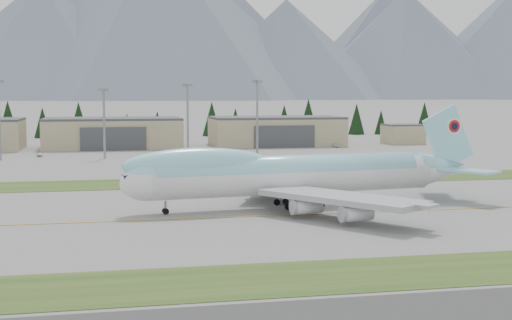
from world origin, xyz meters
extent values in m
plane|color=slate|center=(0.00, 0.00, 0.00)|extent=(7000.00, 7000.00, 0.00)
cube|color=#284B1B|center=(0.00, -38.00, 0.00)|extent=(400.00, 14.00, 0.08)
cube|color=#284B1B|center=(0.00, 45.00, 0.00)|extent=(400.00, 18.00, 0.08)
cube|color=gold|center=(0.00, 0.00, 0.00)|extent=(400.00, 0.40, 0.02)
cylinder|color=white|center=(14.38, 7.84, 5.21)|extent=(50.62, 11.93, 5.84)
cylinder|color=#94E1F2|center=(13.49, 7.73, 6.29)|extent=(47.00, 11.05, 5.39)
ellipsoid|color=white|center=(-10.57, 4.77, 5.21)|extent=(9.98, 6.93, 5.84)
ellipsoid|color=#94E1F2|center=(-10.57, 4.77, 6.29)|extent=(8.36, 5.86, 4.95)
ellipsoid|color=#94E1F2|center=(-2.55, 5.76, 7.99)|extent=(25.20, 7.95, 5.39)
cube|color=#0C1433|center=(-13.69, 4.39, 6.37)|extent=(2.20, 2.55, 1.16)
cone|color=white|center=(43.79, 11.46, 5.21)|extent=(11.39, 6.99, 5.72)
cone|color=#94E1F2|center=(43.79, 11.46, 6.29)|extent=(10.44, 6.38, 5.21)
cube|color=#94E1F2|center=(44.68, 11.57, 11.31)|extent=(10.86, 1.86, 12.39)
cylinder|color=white|center=(45.70, 12.06, 13.47)|extent=(3.23, 0.57, 3.23)
cylinder|color=red|center=(45.69, 12.15, 13.47)|extent=(2.34, 0.46, 2.33)
cylinder|color=#0C1433|center=(45.68, 12.24, 13.47)|extent=(1.36, 0.34, 1.35)
cube|color=#94E1F2|center=(44.91, 17.03, 5.75)|extent=(8.17, 11.06, 0.41)
cube|color=#94E1F2|center=(46.23, 6.33, 5.75)|extent=(9.80, 11.23, 0.41)
cube|color=#A1A4A9|center=(14.35, 22.77, 3.59)|extent=(17.61, 28.20, 0.90)
cube|color=#A1A4A9|center=(17.97, -6.64, 3.59)|extent=(22.44, 26.96, 0.90)
cylinder|color=white|center=(10.69, 18.70, 1.89)|extent=(4.91, 2.80, 2.24)
cylinder|color=white|center=(14.04, 27.52, 1.89)|extent=(4.91, 2.80, 2.24)
cylinder|color=white|center=(13.43, -3.58, 1.89)|extent=(4.91, 2.80, 2.24)
cylinder|color=white|center=(18.82, -11.33, 1.89)|extent=(4.91, 2.80, 2.24)
cylinder|color=gray|center=(-7.90, 5.10, 1.08)|extent=(0.44, 0.44, 2.15)
cylinder|color=gray|center=(12.71, 10.35, 1.17)|extent=(0.56, 0.56, 2.33)
cylinder|color=gray|center=(13.37, 5.00, 1.17)|extent=(0.56, 0.56, 2.33)
cylinder|color=gray|center=(17.17, 10.90, 1.17)|extent=(0.56, 0.56, 2.33)
cylinder|color=gray|center=(17.83, 5.55, 1.17)|extent=(0.56, 0.56, 2.33)
cylinder|color=black|center=(-7.86, 4.74, 0.49)|extent=(1.02, 0.43, 0.99)
cylinder|color=black|center=(-7.94, 5.46, 0.49)|extent=(1.02, 0.43, 0.99)
cylinder|color=black|center=(12.71, 10.35, 0.54)|extent=(1.12, 0.58, 1.08)
cylinder|color=black|center=(13.37, 5.00, 0.54)|extent=(1.12, 0.58, 1.08)
cylinder|color=black|center=(17.17, 10.90, 0.54)|extent=(1.12, 0.58, 1.08)
cylinder|color=black|center=(17.83, 5.55, 0.54)|extent=(1.12, 0.58, 1.08)
cube|color=#98906A|center=(-15.00, 150.00, 5.00)|extent=(48.00, 26.00, 10.00)
cube|color=#3D3F43|center=(-15.00, 150.00, 10.40)|extent=(48.00, 26.00, 0.80)
cube|color=#3D3F43|center=(-15.00, 136.70, 4.00)|extent=(22.08, 0.60, 8.00)
cube|color=#98906A|center=(45.00, 150.00, 5.00)|extent=(48.00, 26.00, 10.00)
cube|color=#3D3F43|center=(45.00, 150.00, 10.40)|extent=(48.00, 26.00, 0.80)
cube|color=#3D3F43|center=(45.00, 136.70, 4.00)|extent=(22.08, 0.60, 8.00)
cube|color=#98906A|center=(95.00, 148.00, 3.50)|extent=(14.00, 12.00, 7.00)
cube|color=#3D3F43|center=(95.00, 148.00, 7.30)|extent=(14.00, 12.00, 0.60)
cylinder|color=gray|center=(-17.84, 108.05, 10.09)|extent=(0.70, 0.70, 20.19)
cube|color=gray|center=(-17.84, 108.05, 20.59)|extent=(3.20, 3.20, 0.80)
cylinder|color=gray|center=(7.60, 111.56, 10.79)|extent=(0.70, 0.70, 21.59)
cube|color=gray|center=(7.60, 111.56, 21.99)|extent=(3.20, 3.20, 0.80)
cylinder|color=gray|center=(30.01, 113.01, 11.41)|extent=(0.70, 0.70, 22.83)
cube|color=gray|center=(30.01, 113.01, 23.23)|extent=(3.20, 3.20, 0.80)
imported|color=silver|center=(-37.63, 118.38, 0.00)|extent=(2.21, 3.69, 1.18)
imported|color=gold|center=(16.80, 131.79, 0.00)|extent=(3.97, 1.76, 1.27)
imported|color=silver|center=(64.05, 135.76, 0.00)|extent=(3.07, 5.06, 1.37)
cone|color=black|center=(-58.92, 213.27, 8.20)|extent=(9.18, 9.18, 16.39)
cone|color=black|center=(-44.72, 214.92, 6.68)|extent=(7.49, 7.49, 13.37)
cone|color=black|center=(-29.32, 215.14, 7.86)|extent=(8.80, 8.80, 15.72)
cone|color=black|center=(-8.29, 215.10, 5.23)|extent=(5.86, 5.86, 10.47)
cone|color=black|center=(5.06, 212.00, 5.76)|extent=(6.45, 6.45, 11.53)
cone|color=black|center=(29.83, 212.97, 7.83)|extent=(8.78, 8.78, 15.67)
cone|color=black|center=(40.88, 213.43, 6.35)|extent=(7.11, 7.11, 12.69)
cone|color=black|center=(63.70, 212.16, 7.13)|extent=(7.99, 7.99, 14.27)
cone|color=black|center=(76.02, 214.37, 8.49)|extent=(9.51, 9.51, 16.99)
cone|color=black|center=(98.82, 211.20, 7.36)|extent=(8.24, 8.24, 14.72)
cone|color=black|center=(110.42, 209.51, 5.78)|extent=(6.47, 6.47, 11.55)
cone|color=black|center=(133.24, 210.96, 7.65)|extent=(8.57, 8.57, 15.30)
cone|color=#515D6C|center=(-200.00, 2140.28, 180.30)|extent=(851.55, 851.55, 360.60)
cone|color=white|center=(-200.00, 2140.28, 288.48)|extent=(323.59, 323.59, 144.24)
cone|color=#515D6C|center=(150.00, 2196.30, 262.29)|extent=(1146.20, 1146.20, 524.58)
cone|color=#515D6C|center=(550.00, 2131.78, 159.22)|extent=(725.35, 725.35, 318.45)
cone|color=white|center=(550.00, 2131.78, 254.76)|extent=(275.63, 275.63, 127.38)
cone|color=#515D6C|center=(1000.00, 2230.85, 187.70)|extent=(842.76, 842.76, 375.41)
cone|color=white|center=(1000.00, 2230.85, 300.33)|extent=(320.25, 320.25, 150.16)
cone|color=#515D6C|center=(-200.00, 2900.00, 260.75)|extent=(1043.00, 1043.00, 521.50)
cone|color=#515D6C|center=(500.00, 2900.00, 237.87)|extent=(951.50, 951.50, 475.75)
cone|color=white|center=(500.00, 2900.00, 371.08)|extent=(380.60, 380.60, 209.33)
cone|color=#515D6C|center=(1200.00, 2900.00, 242.10)|extent=(968.40, 968.40, 484.20)
cone|color=white|center=(1200.00, 2900.00, 377.68)|extent=(387.36, 387.36, 213.05)
camera|label=1|loc=(-16.82, -109.66, 19.59)|focal=50.00mm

